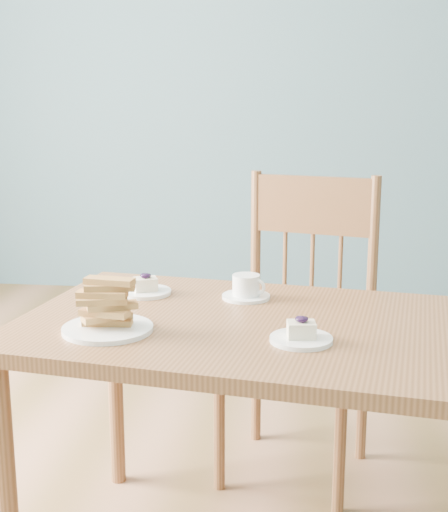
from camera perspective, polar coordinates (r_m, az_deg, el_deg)
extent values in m
cube|color=slate|center=(4.27, 5.18, 14.79)|extent=(5.00, 0.01, 2.70)
cube|color=brown|center=(1.70, 4.48, -5.97)|extent=(1.34, 0.89, 0.04)
cylinder|color=brown|center=(1.78, -17.00, -17.41)|extent=(0.05, 0.05, 0.63)
cylinder|color=brown|center=(2.25, -8.68, -10.34)|extent=(0.05, 0.05, 0.63)
cube|color=brown|center=(2.24, 5.75, -6.84)|extent=(0.52, 0.51, 0.04)
cylinder|color=brown|center=(2.23, -0.37, -13.35)|extent=(0.04, 0.04, 0.42)
cylinder|color=brown|center=(2.13, 9.26, -14.76)|extent=(0.04, 0.04, 0.42)
cylinder|color=brown|center=(2.53, 2.60, -10.08)|extent=(0.04, 0.04, 0.42)
cylinder|color=brown|center=(2.45, 11.03, -11.13)|extent=(0.04, 0.04, 0.42)
cylinder|color=brown|center=(2.39, 2.56, 1.04)|extent=(0.03, 0.03, 0.48)
cylinder|color=brown|center=(2.30, 11.84, 0.31)|extent=(0.03, 0.03, 0.48)
cube|color=brown|center=(2.32, 7.21, 4.06)|extent=(0.37, 0.12, 0.19)
cylinder|color=brown|center=(2.39, 4.89, -1.45)|extent=(0.01, 0.01, 0.29)
cylinder|color=brown|center=(2.36, 7.05, -1.64)|extent=(0.01, 0.01, 0.29)
cylinder|color=brown|center=(2.34, 9.25, -1.83)|extent=(0.01, 0.01, 0.29)
cylinder|color=white|center=(1.57, 6.19, -6.64)|extent=(0.14, 0.14, 0.01)
cube|color=beige|center=(1.57, 6.21, -5.87)|extent=(0.07, 0.05, 0.03)
ellipsoid|color=black|center=(1.56, 6.23, -5.04)|extent=(0.03, 0.03, 0.01)
sphere|color=black|center=(1.56, 6.55, -5.02)|extent=(0.01, 0.01, 0.01)
sphere|color=black|center=(1.57, 5.98, -4.98)|extent=(0.01, 0.01, 0.01)
sphere|color=black|center=(1.55, 6.32, -5.14)|extent=(0.01, 0.01, 0.01)
cylinder|color=white|center=(1.94, -6.28, -2.88)|extent=(0.14, 0.14, 0.01)
cube|color=beige|center=(1.94, -6.29, -2.24)|extent=(0.07, 0.07, 0.03)
ellipsoid|color=black|center=(1.93, -6.31, -1.56)|extent=(0.03, 0.03, 0.01)
sphere|color=black|center=(1.93, -6.04, -1.56)|extent=(0.01, 0.01, 0.01)
sphere|color=black|center=(1.94, -6.47, -1.53)|extent=(0.01, 0.01, 0.01)
sphere|color=black|center=(1.92, -6.28, -1.64)|extent=(0.01, 0.01, 0.01)
cylinder|color=white|center=(1.89, 1.77, -3.26)|extent=(0.13, 0.13, 0.01)
cylinder|color=white|center=(1.88, 1.78, -2.33)|extent=(0.10, 0.10, 0.05)
cylinder|color=olive|center=(1.88, 1.78, -1.68)|extent=(0.06, 0.06, 0.00)
torus|color=white|center=(1.87, 2.76, -2.47)|extent=(0.04, 0.03, 0.04)
cylinder|color=white|center=(1.65, -9.30, -5.76)|extent=(0.21, 0.21, 0.01)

